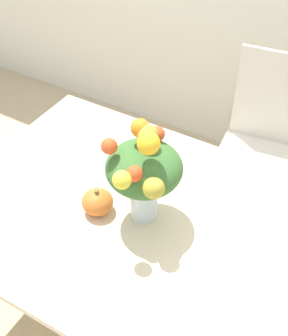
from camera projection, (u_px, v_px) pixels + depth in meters
The scene contains 5 objects.
ground_plane at pixel (136, 313), 2.32m from camera, with size 12.00×12.00×0.00m, color tan.
dining_table at pixel (135, 227), 1.88m from camera, with size 1.47×1.08×0.74m.
flower_vase at pixel (144, 171), 1.67m from camera, with size 0.28×0.33×0.44m.
pumpkin at pixel (98, 202), 1.81m from camera, with size 0.12×0.12×0.11m.
dining_chair_near_window at pixel (261, 144), 2.51m from camera, with size 0.47×0.47×0.99m.
Camera 1 is at (0.66, -1.05, 2.10)m, focal length 50.00 mm.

